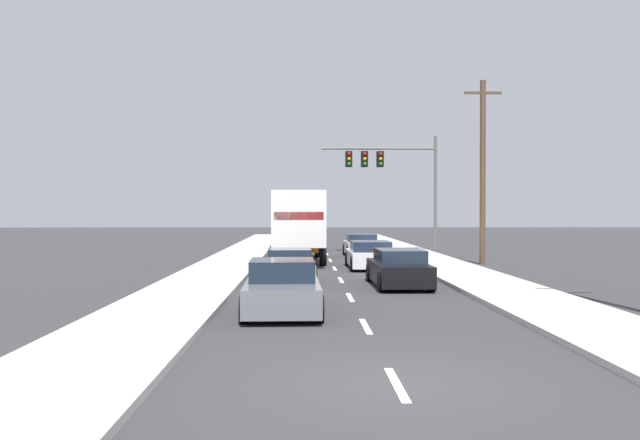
# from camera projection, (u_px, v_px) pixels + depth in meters

# --- Properties ---
(ground_plane) EXTENTS (140.00, 140.00, 0.00)m
(ground_plane) POSITION_uv_depth(u_px,v_px,m) (330.00, 260.00, 34.99)
(ground_plane) COLOR #333335
(sidewalk_right) EXTENTS (2.87, 80.00, 0.14)m
(sidewalk_right) POSITION_uv_depth(u_px,v_px,m) (446.00, 267.00, 30.11)
(sidewalk_right) COLOR #B2AFA8
(sidewalk_right) RESTS_ON ground_plane
(sidewalk_left) EXTENTS (2.87, 80.00, 0.14)m
(sidewalk_left) POSITION_uv_depth(u_px,v_px,m) (223.00, 267.00, 29.87)
(sidewalk_left) COLOR #B2AFA8
(sidewalk_left) RESTS_ON ground_plane
(lane_markings) EXTENTS (0.14, 62.00, 0.01)m
(lane_markings) POSITION_uv_depth(u_px,v_px,m) (330.00, 260.00, 34.96)
(lane_markings) COLOR silver
(lane_markings) RESTS_ON ground_plane
(box_truck) EXTENTS (2.77, 8.89, 3.50)m
(box_truck) POSITION_uv_depth(u_px,v_px,m) (297.00, 222.00, 33.54)
(box_truck) COLOR white
(box_truck) RESTS_ON ground_plane
(car_tan) EXTENTS (1.97, 4.28, 1.19)m
(car_tan) POSITION_uv_depth(u_px,v_px,m) (289.00, 266.00, 24.51)
(car_tan) COLOR tan
(car_tan) RESTS_ON ground_plane
(car_gray) EXTENTS (2.02, 4.52, 1.34)m
(car_gray) POSITION_uv_depth(u_px,v_px,m) (282.00, 289.00, 17.04)
(car_gray) COLOR slate
(car_gray) RESTS_ON ground_plane
(car_silver) EXTENTS (1.93, 4.13, 1.27)m
(car_silver) POSITION_uv_depth(u_px,v_px,m) (361.00, 246.00, 37.96)
(car_silver) COLOR #B7BABF
(car_silver) RESTS_ON ground_plane
(car_white) EXTENTS (2.02, 4.32, 1.23)m
(car_white) POSITION_uv_depth(u_px,v_px,m) (370.00, 256.00, 30.01)
(car_white) COLOR white
(car_white) RESTS_ON ground_plane
(car_black) EXTENTS (1.88, 4.37, 1.28)m
(car_black) POSITION_uv_depth(u_px,v_px,m) (399.00, 269.00, 22.86)
(car_black) COLOR black
(car_black) RESTS_ON ground_plane
(traffic_signal_mast) EXTENTS (7.06, 0.69, 7.15)m
(traffic_signal_mast) POSITION_uv_depth(u_px,v_px,m) (384.00, 167.00, 40.88)
(traffic_signal_mast) COLOR #595B56
(traffic_signal_mast) RESTS_ON ground_plane
(utility_pole_mid) EXTENTS (1.80, 0.28, 8.87)m
(utility_pole_mid) POSITION_uv_depth(u_px,v_px,m) (483.00, 170.00, 32.38)
(utility_pole_mid) COLOR brown
(utility_pole_mid) RESTS_ON ground_plane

